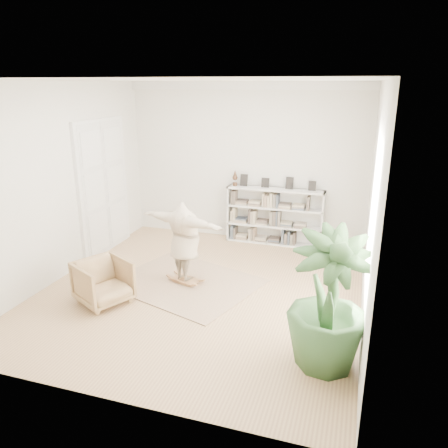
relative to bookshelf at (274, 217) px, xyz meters
The scene contains 9 objects.
floor 2.98m from the bookshelf, 104.79° to the right, with size 6.00×6.00×0.00m, color #9E7551.
room_shell 2.97m from the bookshelf, behind, with size 6.00×6.00×6.00m.
doors 3.84m from the bookshelf, 156.24° to the right, with size 0.09×1.78×2.92m.
bookshelf is the anchor object (origin of this frame).
armchair 4.31m from the bookshelf, 120.11° to the right, with size 0.80×0.82×0.74m, color tan.
rug 2.92m from the bookshelf, 113.36° to the right, with size 2.50×2.00×0.02m, color tan.
rocker_board 2.91m from the bookshelf, 113.36° to the right, with size 0.56×0.43×0.10m.
person 2.87m from the bookshelf, 113.36° to the right, with size 1.82×0.49×1.48m, color tan.
houseplant 4.63m from the bookshelf, 70.31° to the right, with size 1.04×1.04×1.87m, color #30552A.
Camera 1 is at (2.54, -6.64, 3.55)m, focal length 35.00 mm.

